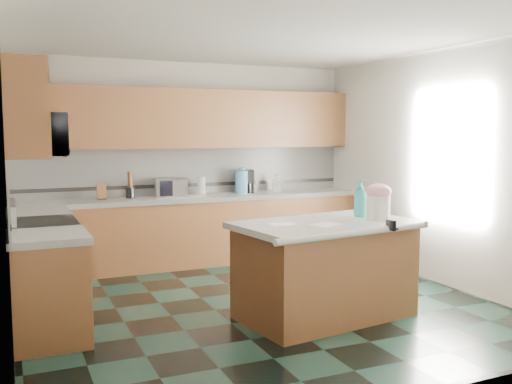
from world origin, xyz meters
TOP-DOWN VIEW (x-y plane):
  - floor at (0.00, 0.00)m, footprint 4.60×4.60m
  - ceiling at (0.00, 0.00)m, footprint 4.60×4.60m
  - wall_back at (0.00, 2.32)m, footprint 4.60×0.04m
  - wall_front at (0.00, -2.32)m, footprint 4.60×0.04m
  - wall_left at (-2.32, 0.00)m, footprint 0.04×4.60m
  - wall_right at (2.32, 0.00)m, footprint 0.04×4.60m
  - back_base_cab at (0.00, 2.00)m, footprint 4.60×0.60m
  - back_countertop at (0.00, 2.00)m, footprint 4.60×0.64m
  - back_upper_cab at (0.00, 2.13)m, footprint 4.60×0.33m
  - back_backsplash at (0.00, 2.29)m, footprint 4.60×0.02m
  - back_accent_band at (0.00, 2.28)m, footprint 4.60×0.01m
  - left_base_cab_rear at (-2.00, 1.29)m, footprint 0.60×0.82m
  - left_counter_rear at (-2.00, 1.29)m, footprint 0.64×0.82m
  - left_base_cab_front at (-2.00, -0.24)m, footprint 0.60×0.72m
  - left_counter_front at (-2.00, -0.24)m, footprint 0.64×0.72m
  - left_backsplash at (-2.29, 0.55)m, footprint 0.02×2.30m
  - left_accent_band at (-2.28, 0.55)m, footprint 0.01×2.30m
  - left_upper_cab_rear at (-2.13, 1.42)m, footprint 0.33×1.09m
  - left_upper_cab_front at (-2.13, -0.24)m, footprint 0.33×0.72m
  - range_body at (-2.00, 0.50)m, footprint 0.60×0.76m
  - range_oven_door at (-1.71, 0.50)m, footprint 0.02×0.68m
  - range_cooktop at (-2.00, 0.50)m, footprint 0.62×0.78m
  - range_handle at (-1.68, 0.50)m, footprint 0.02×0.66m
  - range_backguard at (-2.26, 0.50)m, footprint 0.06×0.76m
  - microwave at (-2.00, 0.50)m, footprint 0.50×0.73m
  - island_base at (0.44, -0.62)m, footprint 1.68×1.11m
  - island_top at (0.44, -0.62)m, footprint 1.79×1.22m
  - island_bullnose at (0.44, -1.12)m, footprint 1.66×0.29m
  - treat_jar at (0.95, -0.74)m, footprint 0.25×0.25m
  - treat_jar_lid at (0.95, -0.74)m, footprint 0.25×0.25m
  - treat_jar_knob at (0.95, -0.74)m, footprint 0.08×0.03m
  - treat_jar_knob_end_l at (0.91, -0.74)m, footprint 0.04×0.04m
  - treat_jar_knob_end_r at (0.99, -0.74)m, footprint 0.04×0.04m
  - soap_bottle_island at (0.93, -0.47)m, footprint 0.18×0.18m
  - paper_sheet_a at (0.35, -0.78)m, footprint 0.33×0.29m
  - paper_sheet_b at (-0.00, -0.60)m, footprint 0.25×0.19m
  - clamp_body at (0.83, -1.10)m, footprint 0.04×0.11m
  - clamp_handle at (0.83, -1.16)m, footprint 0.02×0.07m
  - knife_block at (-1.21, 2.05)m, footprint 0.12×0.16m
  - utensil_crock at (-0.85, 2.08)m, footprint 0.11×0.11m
  - utensil_bundle at (-0.85, 2.08)m, footprint 0.06×0.06m
  - toaster_oven at (-0.32, 2.05)m, footprint 0.46×0.35m
  - toaster_oven_door at (-0.32, 1.92)m, footprint 0.37×0.01m
  - paper_towel at (0.12, 2.10)m, footprint 0.11×0.11m
  - paper_towel_base at (0.12, 2.10)m, footprint 0.16×0.16m
  - water_jug at (0.69, 2.06)m, footprint 0.19×0.19m
  - water_jug_neck at (0.69, 2.06)m, footprint 0.09×0.09m
  - coffee_maker at (0.77, 2.08)m, footprint 0.24×0.25m
  - coffee_carafe at (0.77, 2.03)m, footprint 0.13×0.13m
  - soap_bottle_back at (1.22, 2.05)m, footprint 0.14×0.14m
  - soap_back_cap at (1.22, 2.05)m, footprint 0.02×0.02m
  - window_light_proxy at (2.29, -0.20)m, footprint 0.02×1.40m

SIDE VIEW (x-z plane):
  - floor at x=0.00m, z-range 0.00..0.00m
  - range_oven_door at x=-1.71m, z-range 0.12..0.68m
  - back_base_cab at x=0.00m, z-range 0.00..0.86m
  - left_base_cab_rear at x=-2.00m, z-range 0.00..0.86m
  - left_base_cab_front at x=-2.00m, z-range 0.00..0.86m
  - island_base at x=0.44m, z-range 0.00..0.86m
  - range_body at x=-2.00m, z-range 0.00..0.88m
  - range_handle at x=-1.68m, z-range 0.77..0.79m
  - back_countertop at x=0.00m, z-range 0.86..0.92m
  - left_counter_rear at x=-2.00m, z-range 0.86..0.92m
  - left_counter_front at x=-2.00m, z-range 0.86..0.92m
  - island_top at x=0.44m, z-range 0.86..0.92m
  - island_bullnose at x=0.44m, z-range 0.86..0.92m
  - range_cooktop at x=-2.00m, z-range 0.88..0.92m
  - clamp_handle at x=0.83m, z-range 0.90..0.92m
  - paper_sheet_a at x=0.35m, z-range 0.92..0.92m
  - paper_sheet_b at x=0.00m, z-range 0.92..0.92m
  - paper_towel_base at x=0.12m, z-range 0.92..0.93m
  - clamp_body at x=0.83m, z-range 0.88..0.98m
  - coffee_carafe at x=0.77m, z-range 0.92..1.05m
  - utensil_crock at x=-0.85m, z-range 0.92..1.06m
  - range_backguard at x=-2.26m, z-range 0.93..1.11m
  - knife_block at x=-1.21m, z-range 0.91..1.13m
  - soap_bottle_back at x=1.22m, z-range 0.92..1.15m
  - treat_jar at x=0.95m, z-range 0.92..1.16m
  - toaster_oven at x=-0.32m, z-range 0.92..1.16m
  - toaster_oven_door at x=-0.32m, z-range 0.94..1.14m
  - back_accent_band at x=0.00m, z-range 1.02..1.06m
  - left_accent_band at x=-2.28m, z-range 1.02..1.06m
  - paper_towel at x=0.12m, z-range 0.92..1.16m
  - water_jug at x=0.69m, z-range 0.92..1.23m
  - coffee_maker at x=0.77m, z-range 0.92..1.24m
  - soap_bottle_island at x=0.93m, z-range 0.92..1.28m
  - utensil_bundle at x=-0.85m, z-range 1.06..1.26m
  - soap_back_cap at x=1.22m, z-range 1.15..1.18m
  - treat_jar_lid at x=0.95m, z-range 1.12..1.27m
  - back_backsplash at x=0.00m, z-range 0.92..1.55m
  - left_backsplash at x=-2.29m, z-range 0.92..1.55m
  - treat_jar_knob at x=0.95m, z-range 1.23..1.26m
  - treat_jar_knob_end_l at x=0.91m, z-range 1.22..1.27m
  - treat_jar_knob_end_r at x=0.99m, z-range 1.22..1.27m
  - water_jug_neck at x=0.69m, z-range 1.23..1.28m
  - wall_back at x=0.00m, z-range 0.00..2.70m
  - wall_front at x=0.00m, z-range 0.00..2.70m
  - wall_left at x=-2.32m, z-range 0.00..2.70m
  - wall_right at x=2.32m, z-range 0.00..2.70m
  - window_light_proxy at x=2.29m, z-range 0.95..2.05m
  - microwave at x=-2.00m, z-range 1.53..1.94m
  - back_upper_cab at x=0.00m, z-range 1.55..2.33m
  - left_upper_cab_rear at x=-2.13m, z-range 1.55..2.33m
  - left_upper_cab_front at x=-2.13m, z-range 1.55..2.33m
  - ceiling at x=0.00m, z-range 2.70..2.70m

